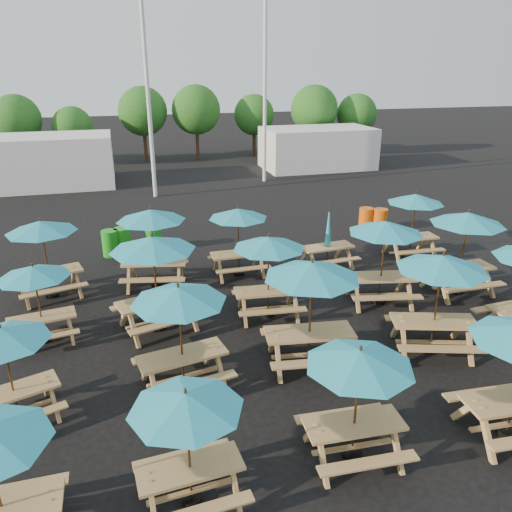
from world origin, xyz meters
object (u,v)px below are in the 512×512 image
object	(u,v)px
picnic_unit_10	(269,248)
picnic_unit_1	(3,341)
picnic_unit_4	(186,409)
picnic_unit_14	(385,233)
picnic_unit_7	(151,220)
waste_bin_2	(154,238)
picnic_unit_9	(312,277)
picnic_unit_5	(179,301)
waste_bin_0	(110,243)
waste_bin_4	(380,220)
picnic_unit_3	(42,232)
picnic_unit_15	(328,241)
picnic_unit_18	(467,224)
picnic_unit_8	(359,366)
waste_bin_3	(366,219)
picnic_unit_2	(34,277)
picnic_unit_11	(238,218)
picnic_unit_13	(442,269)
picnic_unit_6	(153,250)
picnic_unit_19	(415,203)
waste_bin_1	(123,241)

from	to	relation	value
picnic_unit_10	picnic_unit_1	bearing A→B (deg)	-148.68
picnic_unit_4	picnic_unit_14	world-z (taller)	picnic_unit_14
picnic_unit_7	waste_bin_2	world-z (taller)	picnic_unit_7
picnic_unit_9	picnic_unit_14	xyz separation A→B (m)	(3.12, 2.45, -0.06)
picnic_unit_5	picnic_unit_14	xyz separation A→B (m)	(5.98, 2.53, 0.11)
picnic_unit_14	waste_bin_0	distance (m)	9.68
picnic_unit_5	waste_bin_4	size ratio (longest dim) A/B	2.50
waste_bin_2	picnic_unit_1	bearing A→B (deg)	-110.40
picnic_unit_3	picnic_unit_15	distance (m)	8.84
picnic_unit_5	waste_bin_0	bearing A→B (deg)	89.00
picnic_unit_4	waste_bin_0	xyz separation A→B (m)	(-1.17, 11.55, -1.30)
picnic_unit_14	picnic_unit_18	size ratio (longest dim) A/B	0.98
picnic_unit_7	picnic_unit_8	world-z (taller)	picnic_unit_7
waste_bin_2	waste_bin_3	xyz separation A→B (m)	(8.65, 0.13, 0.00)
picnic_unit_1	picnic_unit_15	xyz separation A→B (m)	(8.82, 5.70, -0.83)
picnic_unit_3	picnic_unit_15	bearing A→B (deg)	-15.58
picnic_unit_2	waste_bin_4	world-z (taller)	picnic_unit_2
picnic_unit_4	picnic_unit_11	world-z (taller)	picnic_unit_11
picnic_unit_14	picnic_unit_15	bearing A→B (deg)	109.52
picnic_unit_4	picnic_unit_13	distance (m)	6.84
picnic_unit_14	waste_bin_3	distance (m)	7.00
picnic_unit_6	picnic_unit_9	xyz separation A→B (m)	(3.16, -2.58, -0.01)
picnic_unit_14	picnic_unit_2	bearing A→B (deg)	-169.77
picnic_unit_14	waste_bin_3	size ratio (longest dim) A/B	2.63
picnic_unit_8	picnic_unit_19	world-z (taller)	picnic_unit_19
picnic_unit_5	picnic_unit_15	distance (m)	7.88
picnic_unit_15	picnic_unit_19	xyz separation A→B (m)	(3.22, 0.07, 1.07)
picnic_unit_8	waste_bin_3	xyz separation A→B (m)	(6.16, 11.61, -1.40)
picnic_unit_4	picnic_unit_15	xyz separation A→B (m)	(5.88, 8.50, -0.85)
picnic_unit_4	picnic_unit_10	size ratio (longest dim) A/B	0.90
picnic_unit_5	picnic_unit_18	distance (m)	8.93
picnic_unit_18	waste_bin_0	distance (m)	11.81
waste_bin_1	waste_bin_4	distance (m)	10.24
picnic_unit_19	waste_bin_0	xyz separation A→B (m)	(-10.26, 2.98, -1.52)
picnic_unit_9	picnic_unit_8	bearing A→B (deg)	-88.61
picnic_unit_8	picnic_unit_10	bearing A→B (deg)	91.78
picnic_unit_9	waste_bin_3	xyz separation A→B (m)	(5.86, 8.68, -1.70)
waste_bin_0	waste_bin_3	distance (m)	10.19
picnic_unit_11	picnic_unit_18	size ratio (longest dim) A/B	0.89
picnic_unit_3	picnic_unit_13	bearing A→B (deg)	-47.30
picnic_unit_1	picnic_unit_7	world-z (taller)	picnic_unit_7
picnic_unit_19	waste_bin_3	xyz separation A→B (m)	(-0.08, 3.24, -1.52)
picnic_unit_10	waste_bin_2	xyz separation A→B (m)	(-2.59, 6.02, -1.50)
picnic_unit_7	picnic_unit_9	xyz separation A→B (m)	(3.00, -5.36, 0.06)
picnic_unit_5	picnic_unit_8	world-z (taller)	picnic_unit_5
picnic_unit_8	picnic_unit_10	world-z (taller)	picnic_unit_10
picnic_unit_9	waste_bin_1	xyz separation A→B (m)	(-3.90, 8.59, -1.70)
waste_bin_0	waste_bin_2	distance (m)	1.54
picnic_unit_8	waste_bin_1	xyz separation A→B (m)	(-3.59, 11.52, -1.40)
waste_bin_1	waste_bin_3	bearing A→B (deg)	0.52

